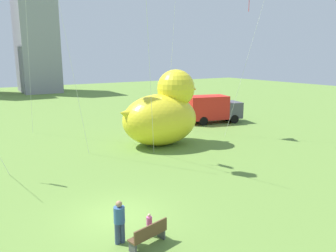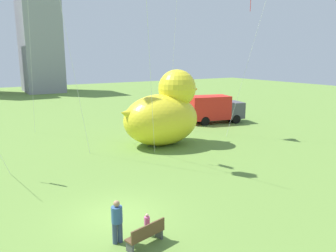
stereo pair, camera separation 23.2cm
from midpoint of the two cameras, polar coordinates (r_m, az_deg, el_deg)
ground_plane at (r=15.15m, az=-8.96°, el=-15.16°), size 140.00×140.00×0.00m
park_bench at (r=12.78m, az=-3.87°, el=-18.12°), size 1.63×0.79×0.90m
person_adult at (r=12.84m, az=-8.91°, el=-15.72°), size 0.41×0.41×1.69m
person_child at (r=13.40m, az=-3.77°, el=-16.44°), size 0.22×0.22×0.92m
giant_inflatable_duck at (r=25.92m, az=-1.16°, el=2.23°), size 7.08×4.55×5.87m
box_truck at (r=34.97m, az=7.49°, el=2.91°), size 6.11×3.58×2.85m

